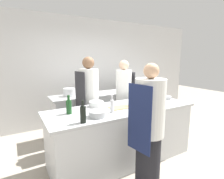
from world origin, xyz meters
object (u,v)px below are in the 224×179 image
(bowl_ceramic_blue, at_px, (96,104))
(chef_at_pass_far, at_px, (89,103))
(bowl_wooden_salad, at_px, (166,98))
(bowl_prep_small, at_px, (150,99))
(bottle_cooking_oil, at_px, (83,114))
(oven_range, at_px, (140,100))
(bottle_vinegar, at_px, (134,101))
(bottle_olive_oil, at_px, (112,106))
(stockpot, at_px, (69,92))
(bowl_mixing_large, at_px, (98,114))
(chef_at_stove, at_px, (124,99))
(cup, at_px, (157,105))
(bottle_wine, at_px, (69,106))
(chef_at_prep_near, at_px, (149,130))

(bowl_ceramic_blue, bearing_deg, chef_at_pass_far, 83.69)
(bowl_wooden_salad, bearing_deg, bowl_prep_small, 160.58)
(bowl_wooden_salad, bearing_deg, bottle_cooking_oil, -168.34)
(oven_range, distance_m, bottle_vinegar, 2.46)
(bottle_olive_oil, distance_m, bowl_wooden_salad, 1.41)
(bottle_olive_oil, height_order, stockpot, bottle_olive_oil)
(chef_at_pass_far, relative_size, bowl_mixing_large, 7.14)
(bowl_prep_small, relative_size, bowl_wooden_salad, 1.23)
(bottle_vinegar, relative_size, bowl_prep_small, 0.94)
(chef_at_pass_far, bearing_deg, chef_at_stove, -98.01)
(bottle_olive_oil, height_order, bottle_cooking_oil, bottle_cooking_oil)
(bowl_wooden_salad, bearing_deg, bowl_mixing_large, -170.48)
(bottle_vinegar, relative_size, cup, 2.75)
(bottle_vinegar, distance_m, bottle_wine, 1.10)
(chef_at_stove, bearing_deg, bowl_mixing_large, -55.34)
(oven_range, bearing_deg, chef_at_pass_far, -154.34)
(stockpot, bearing_deg, chef_at_stove, -29.52)
(bottle_wine, bearing_deg, chef_at_prep_near, -49.53)
(oven_range, relative_size, bowl_wooden_salad, 4.49)
(stockpot, bearing_deg, chef_at_prep_near, -79.36)
(chef_at_stove, distance_m, bottle_olive_oil, 1.23)
(cup, bearing_deg, oven_range, 56.56)
(stockpot, bearing_deg, bottle_wine, -106.93)
(bottle_wine, bearing_deg, bowl_wooden_salad, -1.66)
(chef_at_pass_far, distance_m, bowl_ceramic_blue, 0.46)
(bottle_olive_oil, bearing_deg, chef_at_pass_far, 90.14)
(chef_at_pass_far, bearing_deg, bowl_mixing_large, 155.17)
(oven_range, xyz_separation_m, chef_at_pass_far, (-2.13, -1.03, 0.43))
(bottle_olive_oil, distance_m, cup, 0.79)
(oven_range, bearing_deg, bottle_vinegar, -132.36)
(chef_at_stove, height_order, bowl_prep_small, chef_at_stove)
(bowl_mixing_large, height_order, bowl_prep_small, bowl_mixing_large)
(stockpot, bearing_deg, chef_at_pass_far, -71.02)
(bottle_vinegar, height_order, bowl_prep_small, bottle_vinegar)
(bottle_wine, height_order, bowl_wooden_salad, bottle_wine)
(chef_at_stove, xyz_separation_m, chef_at_pass_far, (-0.83, -0.02, 0.03))
(chef_at_prep_near, relative_size, bottle_wine, 6.03)
(chef_at_pass_far, distance_m, bottle_olive_oil, 0.90)
(chef_at_pass_far, height_order, bottle_olive_oil, chef_at_pass_far)
(oven_range, distance_m, chef_at_pass_far, 2.41)
(chef_at_stove, distance_m, stockpot, 1.20)
(bottle_vinegar, distance_m, bowl_mixing_large, 0.81)
(bottle_vinegar, xyz_separation_m, bottle_cooking_oil, (-1.05, -0.32, 0.02))
(bowl_wooden_salad, height_order, cup, cup)
(bottle_olive_oil, xyz_separation_m, stockpot, (-0.21, 1.49, -0.02))
(chef_at_stove, bearing_deg, bottle_olive_oil, -49.07)
(bowl_ceramic_blue, bearing_deg, bowl_wooden_salad, -8.60)
(bottle_cooking_oil, relative_size, cup, 3.41)
(oven_range, xyz_separation_m, stockpot, (-2.34, -0.43, 0.56))
(bottle_olive_oil, height_order, bottle_vinegar, bottle_olive_oil)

